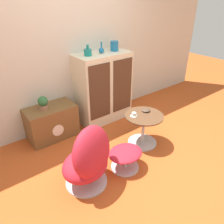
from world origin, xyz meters
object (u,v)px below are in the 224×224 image
(vase_inner_left, at_px, (101,50))
(potted_plant, at_px, (43,103))
(tv_console, at_px, (52,122))
(teacup, at_px, (134,115))
(vase_leftmost, at_px, (88,52))
(coffee_table, at_px, (143,127))
(egg_chair, at_px, (89,159))
(bowl, at_px, (146,110))
(sideboard, at_px, (103,88))
(vase_inner_right, at_px, (114,46))
(ottoman, at_px, (125,155))

(vase_inner_left, bearing_deg, potted_plant, 178.81)
(tv_console, relative_size, teacup, 7.22)
(vase_leftmost, height_order, potted_plant, vase_leftmost)
(coffee_table, bearing_deg, potted_plant, 136.87)
(egg_chair, xyz_separation_m, bowl, (1.19, 0.28, 0.12))
(potted_plant, bearing_deg, vase_leftmost, -1.57)
(teacup, bearing_deg, sideboard, 82.37)
(vase_leftmost, distance_m, vase_inner_left, 0.26)
(tv_console, relative_size, egg_chair, 0.91)
(teacup, bearing_deg, vase_leftmost, 99.17)
(egg_chair, relative_size, teacup, 7.98)
(vase_leftmost, xyz_separation_m, bowl, (0.39, -0.93, -0.74))
(vase_inner_left, distance_m, potted_plant, 1.23)
(vase_inner_right, bearing_deg, vase_inner_left, 180.00)
(bowl, bearing_deg, sideboard, 97.25)
(coffee_table, bearing_deg, vase_inner_right, 76.93)
(vase_inner_left, distance_m, teacup, 1.18)
(teacup, bearing_deg, tv_console, 132.55)
(egg_chair, relative_size, vase_inner_left, 4.73)
(sideboard, height_order, potted_plant, sideboard)
(coffee_table, bearing_deg, bowl, 34.24)
(sideboard, distance_m, egg_chair, 1.62)
(tv_console, distance_m, teacup, 1.31)
(vase_leftmost, distance_m, bowl, 1.25)
(ottoman, bearing_deg, bowl, 25.42)
(sideboard, distance_m, vase_inner_right, 0.72)
(sideboard, distance_m, vase_inner_left, 0.65)
(vase_leftmost, relative_size, potted_plant, 0.81)
(egg_chair, distance_m, teacup, 1.00)
(egg_chair, relative_size, vase_leftmost, 4.99)
(sideboard, height_order, vase_leftmost, vase_leftmost)
(ottoman, distance_m, bowl, 0.80)
(tv_console, bearing_deg, potted_plant, 179.71)
(ottoman, relative_size, vase_inner_right, 2.84)
(potted_plant, distance_m, teacup, 1.35)
(sideboard, distance_m, potted_plant, 1.08)
(teacup, bearing_deg, vase_inner_left, 83.45)
(egg_chair, bearing_deg, sideboard, 48.14)
(egg_chair, bearing_deg, vase_inner_right, 42.37)
(vase_inner_left, bearing_deg, ottoman, -113.25)
(bowl, bearing_deg, ottoman, -154.58)
(vase_inner_right, bearing_deg, teacup, -111.69)
(coffee_table, bearing_deg, tv_console, 134.57)
(sideboard, xyz_separation_m, vase_inner_right, (0.24, 0.00, 0.68))
(vase_inner_left, relative_size, vase_inner_right, 1.09)
(egg_chair, bearing_deg, potted_plant, 90.12)
(tv_console, xyz_separation_m, vase_inner_right, (1.24, -0.02, 1.02))
(ottoman, height_order, teacup, teacup)
(vase_leftmost, bearing_deg, egg_chair, -123.67)
(tv_console, relative_size, bowl, 6.08)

